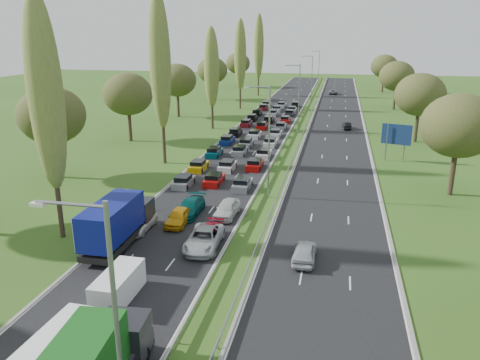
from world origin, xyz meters
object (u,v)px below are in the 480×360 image
Objects in this scene: near_car_2 at (138,223)px; white_van_rear at (120,284)px; white_van_front at (62,349)px; blue_lorry at (118,222)px; info_sign at (122,196)px; direction_sign at (396,136)px.

white_van_rear is (3.45, -10.77, 0.32)m from near_car_2.
white_van_front is at bearing -88.66° from white_van_rear.
blue_lorry is at bearing -96.10° from near_car_2.
white_van_rear is at bearing -65.03° from info_sign.
blue_lorry reaches higher than info_sign.
direction_sign reaches higher than info_sign.
direction_sign reaches higher than blue_lorry.
direction_sign is at bearing 62.14° from white_van_rear.
direction_sign is (28.80, 25.02, 2.20)m from info_sign.
white_van_front is 1.15× the size of white_van_rear.
info_sign is (-3.79, 4.78, 0.69)m from near_car_2.
direction_sign is at bearing 68.36° from white_van_front.
near_car_2 is at bearing 103.98° from white_van_front.
blue_lorry reaches higher than white_van_rear.
direction_sign is (25.33, 32.94, 1.49)m from blue_lorry.
near_car_2 is 3.45m from blue_lorry.
near_car_2 is 2.25× the size of info_sign.
blue_lorry is at bearing -127.56° from direction_sign.
blue_lorry is 41.58m from direction_sign.
white_van_front reaches higher than white_van_rear.
white_van_front is 52.28m from direction_sign.
white_van_rear is at bearing -72.50° from near_car_2.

